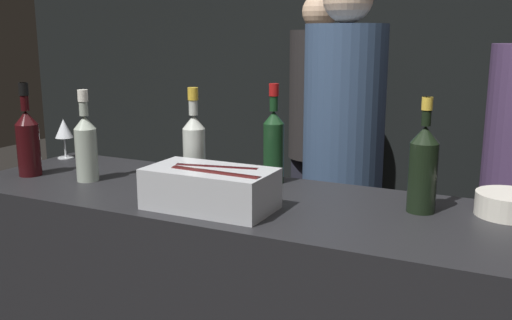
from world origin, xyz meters
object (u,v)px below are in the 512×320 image
(wine_glass, at_px, (64,130))
(red_wine_bottle_black_foil, at_px, (28,140))
(ice_bin_with_bottles, at_px, (211,187))
(person_blond_tee, at_px, (342,163))
(white_wine_bottle, at_px, (86,144))
(red_wine_bottle_burgundy, at_px, (274,142))
(person_in_hoodie, at_px, (317,128))
(bowl_white, at_px, (509,204))
(rose_wine_bottle, at_px, (194,148))
(champagne_bottle, at_px, (423,166))

(wine_glass, xyz_separation_m, red_wine_bottle_black_foil, (0.10, -0.28, 0.01))
(ice_bin_with_bottles, bearing_deg, person_blond_tee, 83.06)
(wine_glass, height_order, white_wine_bottle, white_wine_bottle)
(ice_bin_with_bottles, distance_m, wine_glass, 0.99)
(red_wine_bottle_black_foil, bearing_deg, red_wine_bottle_burgundy, 19.16)
(wine_glass, distance_m, person_in_hoodie, 1.61)
(bowl_white, bearing_deg, rose_wine_bottle, -172.29)
(red_wine_bottle_burgundy, distance_m, champagne_bottle, 0.55)
(wine_glass, distance_m, champagne_bottle, 1.49)
(wine_glass, distance_m, white_wine_bottle, 0.43)
(white_wine_bottle, bearing_deg, wine_glass, 144.10)
(white_wine_bottle, distance_m, rose_wine_bottle, 0.41)
(red_wine_bottle_black_foil, xyz_separation_m, rose_wine_bottle, (0.65, 0.11, 0.01))
(ice_bin_with_bottles, distance_m, person_in_hoodie, 1.87)
(wine_glass, distance_m, person_blond_tee, 1.20)
(rose_wine_bottle, relative_size, champagne_bottle, 1.01)
(wine_glass, relative_size, white_wine_bottle, 0.51)
(ice_bin_with_bottles, height_order, red_wine_bottle_black_foil, red_wine_bottle_black_foil)
(red_wine_bottle_black_foil, bearing_deg, wine_glass, 109.57)
(bowl_white, xyz_separation_m, wine_glass, (-1.72, 0.04, 0.09))
(red_wine_bottle_black_foil, bearing_deg, person_in_hoodie, 74.44)
(person_in_hoodie, bearing_deg, bowl_white, 26.60)
(bowl_white, relative_size, red_wine_bottle_black_foil, 0.55)
(bowl_white, distance_m, red_wine_bottle_black_foil, 1.65)
(white_wine_bottle, height_order, rose_wine_bottle, rose_wine_bottle)
(wine_glass, relative_size, red_wine_bottle_burgundy, 0.48)
(wine_glass, relative_size, red_wine_bottle_black_foil, 0.49)
(champagne_bottle, relative_size, person_in_hoodie, 0.19)
(champagne_bottle, bearing_deg, bowl_white, 16.89)
(bowl_white, relative_size, wine_glass, 1.13)
(rose_wine_bottle, distance_m, red_wine_bottle_burgundy, 0.28)
(rose_wine_bottle, xyz_separation_m, person_in_hoodie, (-0.15, 1.66, -0.19))
(bowl_white, relative_size, red_wine_bottle_burgundy, 0.54)
(bowl_white, height_order, red_wine_bottle_black_foil, red_wine_bottle_black_foil)
(champagne_bottle, bearing_deg, red_wine_bottle_black_foil, -172.83)
(wine_glass, relative_size, champagne_bottle, 0.49)
(wine_glass, bearing_deg, person_blond_tee, 29.68)
(wine_glass, relative_size, rose_wine_bottle, 0.49)
(red_wine_bottle_black_foil, height_order, red_wine_bottle_burgundy, red_wine_bottle_burgundy)
(champagne_bottle, bearing_deg, person_blond_tee, 123.15)
(red_wine_bottle_black_foil, height_order, person_in_hoodie, person_in_hoodie)
(red_wine_bottle_burgundy, xyz_separation_m, champagne_bottle, (0.53, -0.12, -0.01))
(ice_bin_with_bottles, distance_m, red_wine_bottle_black_foil, 0.82)
(red_wine_bottle_black_foil, bearing_deg, ice_bin_with_bottles, -4.85)
(red_wine_bottle_black_foil, xyz_separation_m, white_wine_bottle, (0.25, 0.03, -0.00))
(white_wine_bottle, bearing_deg, person_blond_tee, 50.88)
(bowl_white, distance_m, wine_glass, 1.73)
(rose_wine_bottle, distance_m, champagne_bottle, 0.74)
(person_blond_tee, bearing_deg, person_in_hoodie, -20.77)
(bowl_white, relative_size, white_wine_bottle, 0.58)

